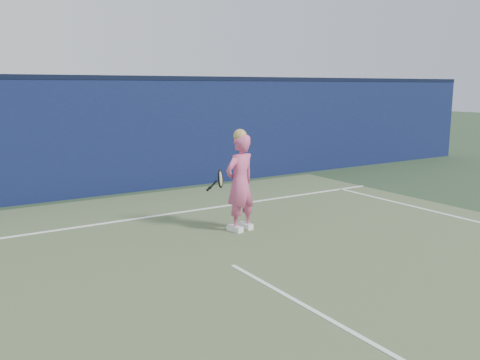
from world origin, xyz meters
TOP-DOWN VIEW (x-y plane):
  - ground at (0.00, 0.00)m, footprint 80.00×80.00m
  - backstop_wall at (0.00, 6.50)m, footprint 24.00×0.40m
  - wall_cap at (0.00, 6.50)m, footprint 24.00×0.42m
  - player at (1.00, 2.39)m, footprint 0.66×0.51m
  - racket at (0.89, 2.87)m, footprint 0.52×0.38m
  - court_lines at (0.00, -0.33)m, footprint 11.00×12.04m

SIDE VIEW (x-z plane):
  - ground at x=0.00m, z-range 0.00..0.00m
  - court_lines at x=0.00m, z-range 0.01..0.01m
  - racket at x=0.89m, z-range 0.64..0.96m
  - player at x=1.00m, z-range -0.03..1.66m
  - backstop_wall at x=0.00m, z-range 0.00..2.50m
  - wall_cap at x=0.00m, z-range 2.50..2.60m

